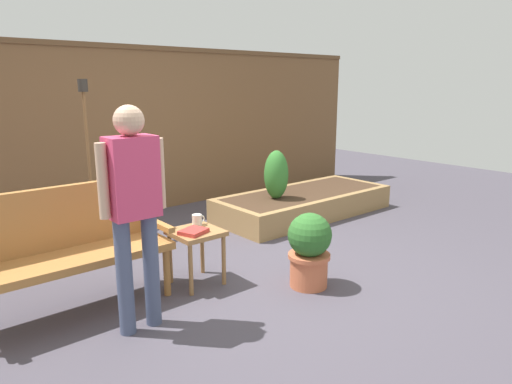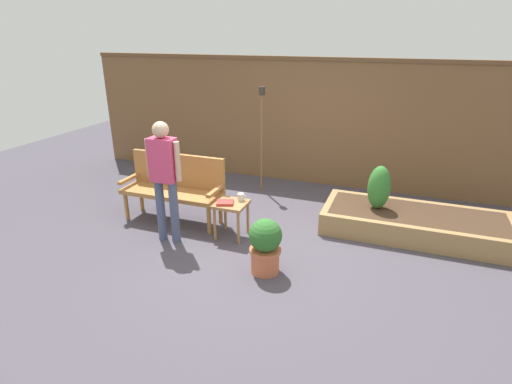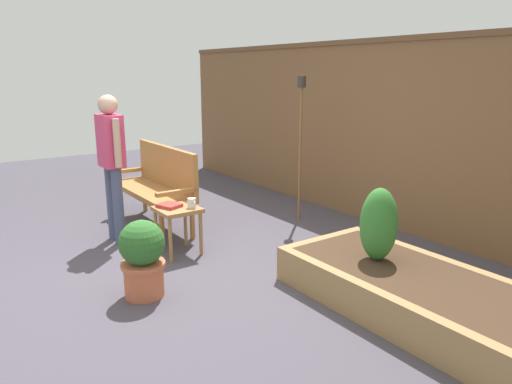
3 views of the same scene
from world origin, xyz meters
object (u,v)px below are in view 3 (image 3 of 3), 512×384
object	(u,v)px
garden_bench	(158,180)
potted_boxwood	(143,256)
side_table	(178,216)
cup_on_table	(192,203)
shrub_near_bench	(379,224)
book_on_table	(169,206)
person_by_bench	(111,156)
tiki_torch	(301,123)

from	to	relation	value
garden_bench	potted_boxwood	bearing A→B (deg)	-28.22
garden_bench	side_table	distance (m)	1.01
cup_on_table	shrub_near_bench	bearing A→B (deg)	25.59
book_on_table	person_by_bench	world-z (taller)	person_by_bench
person_by_bench	shrub_near_bench	bearing A→B (deg)	27.59
book_on_table	shrub_near_bench	world-z (taller)	shrub_near_bench
book_on_table	person_by_bench	size ratio (longest dim) A/B	0.14
shrub_near_bench	tiki_torch	distance (m)	2.22
book_on_table	shrub_near_bench	size ratio (longest dim) A/B	0.35
side_table	person_by_bench	distance (m)	0.97
side_table	book_on_table	world-z (taller)	book_on_table
garden_bench	person_by_bench	distance (m)	0.77
shrub_near_bench	person_by_bench	xyz separation A→B (m)	(-2.47, -1.29, 0.33)
cup_on_table	book_on_table	world-z (taller)	cup_on_table
side_table	person_by_bench	size ratio (longest dim) A/B	0.31
garden_bench	person_by_bench	xyz separation A→B (m)	(0.25, -0.62, 0.39)
garden_bench	potted_boxwood	world-z (taller)	garden_bench
person_by_bench	cup_on_table	bearing A→B (deg)	31.49
tiki_torch	book_on_table	bearing A→B (deg)	-85.16
book_on_table	shrub_near_bench	distance (m)	2.06
garden_bench	cup_on_table	bearing A→B (deg)	-6.58
garden_bench	shrub_near_bench	distance (m)	2.81
side_table	person_by_bench	bearing A→B (deg)	-152.15
garden_bench	side_table	size ratio (longest dim) A/B	3.00
garden_bench	tiki_torch	xyz separation A→B (m)	(0.76, 1.52, 0.64)
side_table	tiki_torch	distance (m)	1.94
potted_boxwood	person_by_bench	world-z (taller)	person_by_bench
cup_on_table	shrub_near_bench	size ratio (longest dim) A/B	0.21
potted_boxwood	person_by_bench	xyz separation A→B (m)	(-1.42, 0.28, 0.59)
cup_on_table	shrub_near_bench	xyz separation A→B (m)	(1.67, 0.80, 0.07)
shrub_near_bench	person_by_bench	world-z (taller)	person_by_bench
tiki_torch	person_by_bench	distance (m)	2.21
side_table	garden_bench	bearing A→B (deg)	166.21
potted_boxwood	tiki_torch	xyz separation A→B (m)	(-0.91, 2.42, 0.84)
cup_on_table	person_by_bench	xyz separation A→B (m)	(-0.81, -0.50, 0.41)
garden_bench	shrub_near_bench	world-z (taller)	garden_bench
side_table	cup_on_table	xyz separation A→B (m)	(0.09, 0.12, 0.13)
side_table	cup_on_table	bearing A→B (deg)	51.90
side_table	cup_on_table	size ratio (longest dim) A/B	3.89
side_table	tiki_torch	world-z (taller)	tiki_torch
person_by_bench	book_on_table	bearing A→B (deg)	26.10
book_on_table	garden_bench	bearing A→B (deg)	141.88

